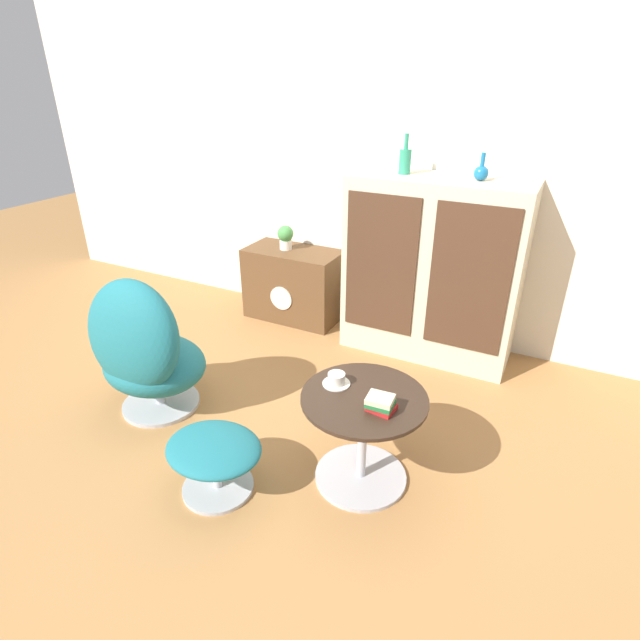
% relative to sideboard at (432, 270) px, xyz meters
% --- Properties ---
extents(ground_plane, '(12.00, 12.00, 0.00)m').
position_rel_sideboard_xyz_m(ground_plane, '(-0.45, -1.43, -0.60)').
color(ground_plane, '#A87542').
extents(wall_back, '(6.40, 0.06, 2.60)m').
position_rel_sideboard_xyz_m(wall_back, '(-0.45, 0.26, 0.70)').
color(wall_back, silver).
rests_on(wall_back, ground_plane).
extents(sideboard, '(1.12, 0.46, 1.19)m').
position_rel_sideboard_xyz_m(sideboard, '(0.00, 0.00, 0.00)').
color(sideboard, beige).
rests_on(sideboard, ground_plane).
extents(tv_console, '(0.73, 0.39, 0.55)m').
position_rel_sideboard_xyz_m(tv_console, '(-1.08, 0.04, -0.32)').
color(tv_console, brown).
rests_on(tv_console, ground_plane).
extents(egg_chair, '(0.61, 0.56, 0.85)m').
position_rel_sideboard_xyz_m(egg_chair, '(-1.19, -1.41, -0.20)').
color(egg_chair, '#B7B7BC').
rests_on(egg_chair, ground_plane).
extents(ottoman, '(0.45, 0.39, 0.29)m').
position_rel_sideboard_xyz_m(ottoman, '(-0.48, -1.74, -0.39)').
color(ottoman, '#B7B7BC').
rests_on(ottoman, ground_plane).
extents(coffee_table, '(0.57, 0.57, 0.48)m').
position_rel_sideboard_xyz_m(coffee_table, '(0.09, -1.36, -0.32)').
color(coffee_table, '#B7B7BC').
rests_on(coffee_table, ground_plane).
extents(vase_leftmost, '(0.07, 0.07, 0.24)m').
position_rel_sideboard_xyz_m(vase_leftmost, '(-0.24, 0.00, 0.68)').
color(vase_leftmost, '#2D8E6B').
rests_on(vase_leftmost, sideboard).
extents(vase_inner_left, '(0.09, 0.09, 0.16)m').
position_rel_sideboard_xyz_m(vase_inner_left, '(0.22, 0.00, 0.64)').
color(vase_inner_left, '#196699').
rests_on(vase_inner_left, sideboard).
extents(potted_plant, '(0.12, 0.12, 0.18)m').
position_rel_sideboard_xyz_m(potted_plant, '(-1.14, 0.04, 0.06)').
color(potted_plant, silver).
rests_on(potted_plant, tv_console).
extents(teacup, '(0.13, 0.13, 0.06)m').
position_rel_sideboard_xyz_m(teacup, '(-0.06, -1.33, -0.10)').
color(teacup, silver).
rests_on(teacup, coffee_table).
extents(book_stack, '(0.13, 0.11, 0.07)m').
position_rel_sideboard_xyz_m(book_stack, '(0.19, -1.42, -0.09)').
color(book_stack, red).
rests_on(book_stack, coffee_table).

